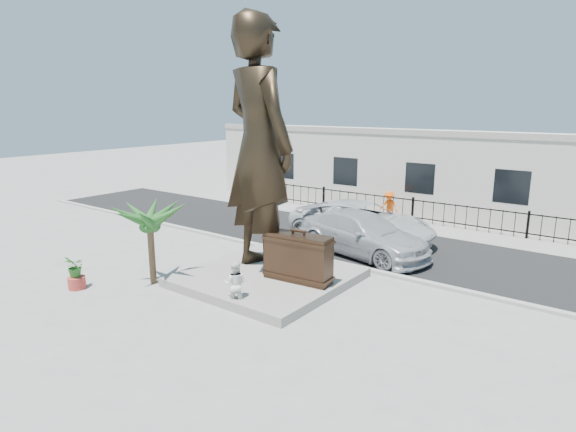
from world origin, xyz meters
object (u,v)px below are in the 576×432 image
object	(u,v)px
statue	(259,146)
tourist	(235,284)
suitcase	(298,258)
car_white	(362,222)

from	to	relation	value
statue	tourist	world-z (taller)	statue
suitcase	car_white	size ratio (longest dim) A/B	0.35
statue	car_white	world-z (taller)	statue
statue	tourist	bearing A→B (deg)	130.94
statue	car_white	size ratio (longest dim) A/B	1.34
tourist	car_white	world-z (taller)	car_white
statue	tourist	size ratio (longest dim) A/B	5.96
suitcase	car_white	xyz separation A→B (m)	(-1.02, 6.21, -0.19)
statue	suitcase	distance (m)	3.96
suitcase	car_white	world-z (taller)	suitcase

